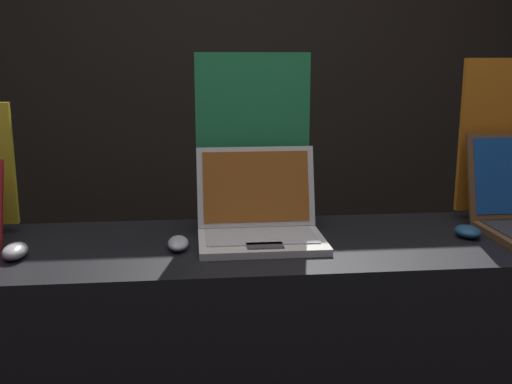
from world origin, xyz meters
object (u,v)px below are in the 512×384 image
at_px(laptop_middle, 259,219).
at_px(promo_stand_middle, 253,143).
at_px(mouse_back, 468,232).
at_px(mouse_middle, 178,243).
at_px(mouse_front, 15,251).

bearing_deg(laptop_middle, promo_stand_middle, 90.00).
bearing_deg(promo_stand_middle, laptop_middle, -90.00).
relative_size(laptop_middle, mouse_back, 3.80).
xyz_separation_m(laptop_middle, mouse_middle, (-0.24, -0.07, -0.04)).
height_order(mouse_middle, promo_stand_middle, promo_stand_middle).
distance_m(promo_stand_middle, mouse_back, 0.71).
relative_size(mouse_front, promo_stand_middle, 0.20).
height_order(promo_stand_middle, mouse_back, promo_stand_middle).
relative_size(mouse_front, mouse_middle, 0.93).
relative_size(mouse_front, laptop_middle, 0.30).
distance_m(mouse_front, promo_stand_middle, 0.77).
height_order(laptop_middle, promo_stand_middle, promo_stand_middle).
height_order(laptop_middle, mouse_middle, laptop_middle).
xyz_separation_m(laptop_middle, promo_stand_middle, (-0.00, 0.19, 0.20)).
relative_size(mouse_middle, promo_stand_middle, 0.21).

